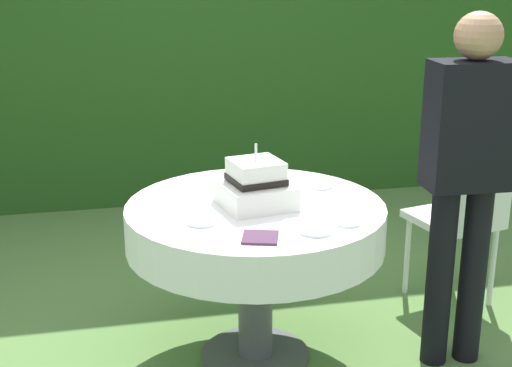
% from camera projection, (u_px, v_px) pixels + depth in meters
% --- Properties ---
extents(ground_plane, '(20.00, 20.00, 0.00)m').
position_uv_depth(ground_plane, '(255.00, 356.00, 3.40)').
color(ground_plane, '#547A3D').
extents(foliage_hedge, '(5.52, 0.45, 2.86)m').
position_uv_depth(foliage_hedge, '(184.00, 10.00, 5.30)').
color(foliage_hedge, '#234C19').
rests_on(foliage_hedge, ground_plane).
extents(cake_table, '(1.15, 1.15, 0.76)m').
position_uv_depth(cake_table, '(255.00, 229.00, 3.20)').
color(cake_table, '#4C4C51').
rests_on(cake_table, ground_plane).
extents(wedding_cake, '(0.35, 0.35, 0.28)m').
position_uv_depth(wedding_cake, '(257.00, 186.00, 3.13)').
color(wedding_cake, white).
rests_on(wedding_cake, cake_table).
extents(serving_plate_near, '(0.10, 0.10, 0.01)m').
position_uv_depth(serving_plate_near, '(348.00, 223.00, 2.93)').
color(serving_plate_near, white).
rests_on(serving_plate_near, cake_table).
extents(serving_plate_far, '(0.12, 0.12, 0.01)m').
position_uv_depth(serving_plate_far, '(202.00, 222.00, 2.94)').
color(serving_plate_far, white).
rests_on(serving_plate_far, cake_table).
extents(serving_plate_left, '(0.12, 0.12, 0.01)m').
position_uv_depth(serving_plate_left, '(320.00, 186.00, 3.41)').
color(serving_plate_left, white).
rests_on(serving_plate_left, cake_table).
extents(serving_plate_right, '(0.13, 0.13, 0.01)m').
position_uv_depth(serving_plate_right, '(316.00, 231.00, 2.85)').
color(serving_plate_right, white).
rests_on(serving_plate_right, cake_table).
extents(napkin_stack, '(0.17, 0.17, 0.01)m').
position_uv_depth(napkin_stack, '(260.00, 237.00, 2.78)').
color(napkin_stack, '#4C2D47').
rests_on(napkin_stack, cake_table).
extents(garden_chair, '(0.48, 0.48, 0.89)m').
position_uv_depth(garden_chair, '(464.00, 211.00, 3.74)').
color(garden_chair, white).
rests_on(garden_chair, ground_plane).
extents(standing_person, '(0.37, 0.22, 1.60)m').
position_uv_depth(standing_person, '(466.00, 170.00, 3.10)').
color(standing_person, black).
rests_on(standing_person, ground_plane).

